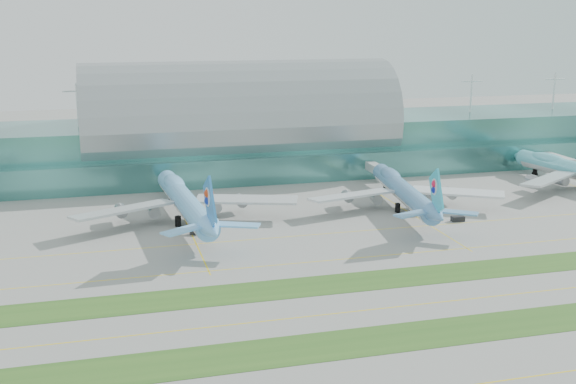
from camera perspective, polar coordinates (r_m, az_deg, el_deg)
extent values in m
plane|color=gray|center=(165.82, 4.93, -7.40)|extent=(700.00, 700.00, 0.00)
cube|color=#3D7A75|center=(284.74, -3.89, 3.66)|extent=(340.00, 42.00, 20.00)
cube|color=#3D7A75|center=(262.60, -2.86, 1.71)|extent=(340.00, 8.00, 10.00)
ellipsoid|color=#9EA5A8|center=(283.17, -3.92, 5.65)|extent=(340.00, 46.20, 16.17)
cylinder|color=white|center=(282.16, -3.95, 7.26)|extent=(0.80, 0.80, 16.00)
cube|color=#B2B7B7|center=(247.31, -9.36, 0.90)|extent=(3.50, 22.00, 3.00)
cylinder|color=black|center=(238.42, -9.09, -0.43)|extent=(1.00, 1.00, 4.00)
cube|color=#B2B7B7|center=(264.80, 7.00, 1.83)|extent=(3.50, 22.00, 3.00)
cylinder|color=black|center=(256.52, 7.80, 0.62)|extent=(1.00, 1.00, 4.00)
cube|color=#B2B7B7|center=(300.54, 20.42, 2.49)|extent=(3.50, 22.00, 3.00)
cylinder|color=black|center=(293.27, 21.47, 1.43)|extent=(1.00, 1.00, 4.00)
cube|color=#2D591E|center=(141.92, 8.81, -11.28)|extent=(420.00, 12.00, 0.08)
cube|color=#2D591E|center=(167.56, 4.70, -7.15)|extent=(420.00, 12.00, 0.08)
cube|color=yellow|center=(153.70, 6.71, -9.20)|extent=(420.00, 0.35, 0.01)
cube|color=yellow|center=(181.80, 3.01, -5.44)|extent=(420.00, 0.35, 0.01)
cube|color=yellow|center=(201.79, 1.10, -3.46)|extent=(420.00, 0.35, 0.01)
cylinder|color=#71BDFA|center=(215.71, -8.13, -0.75)|extent=(10.73, 63.40, 6.31)
ellipsoid|color=#71BDFA|center=(232.22, -8.97, 0.70)|extent=(7.33, 19.56, 4.50)
cone|color=#71BDFA|center=(248.31, -9.63, 1.11)|extent=(6.65, 5.52, 6.31)
cone|color=#71BDFA|center=(181.75, -5.99, -3.04)|extent=(6.62, 9.56, 6.00)
cube|color=silver|center=(211.38, -12.90, -1.38)|extent=(30.80, 20.29, 1.24)
cylinder|color=#92959A|center=(217.68, -11.83, -1.47)|extent=(3.85, 5.83, 3.46)
cube|color=silver|center=(217.90, -3.29, -0.60)|extent=(31.41, 16.71, 1.24)
cylinder|color=#92959A|center=(222.45, -4.80, -0.89)|extent=(3.85, 5.83, 3.46)
cube|color=#3184DC|center=(181.93, -6.19, -0.93)|extent=(1.55, 13.39, 14.67)
cylinder|color=silver|center=(182.52, -6.27, -0.39)|extent=(1.26, 4.94, 4.89)
cylinder|color=black|center=(239.76, -9.18, -0.47)|extent=(1.83, 1.83, 3.05)
cylinder|color=black|center=(212.54, -8.68, -2.30)|extent=(1.83, 1.83, 3.05)
cylinder|color=black|center=(213.64, -7.07, -2.16)|extent=(1.83, 1.83, 3.05)
cylinder|color=#5A92C7|center=(230.93, 9.13, 0.07)|extent=(13.99, 59.11, 5.89)
ellipsoid|color=#5A92C7|center=(246.04, 8.10, 1.34)|extent=(8.02, 18.50, 4.19)
cone|color=#5A92C7|center=(260.78, 7.23, 1.71)|extent=(6.49, 5.52, 5.89)
cone|color=#5A92C7|center=(199.97, 11.73, -1.85)|extent=(6.72, 9.24, 5.59)
cube|color=silver|center=(225.16, 5.07, -0.26)|extent=(29.37, 13.84, 1.16)
cylinder|color=gray|center=(231.39, 5.84, -0.40)|extent=(3.92, 5.62, 3.23)
cube|color=silver|center=(234.53, 13.27, -0.01)|extent=(28.25, 20.42, 1.16)
cylinder|color=gray|center=(238.27, 11.86, -0.21)|extent=(3.92, 5.62, 3.23)
cube|color=#33C1E3|center=(200.22, 11.64, -0.05)|extent=(2.30, 12.44, 13.69)
cylinder|color=silver|center=(200.77, 11.58, 0.41)|extent=(1.48, 4.63, 4.56)
cylinder|color=black|center=(252.91, 7.71, 0.30)|extent=(1.71, 1.71, 2.85)
cylinder|color=black|center=(227.70, 8.66, -1.24)|extent=(1.71, 1.71, 2.85)
cylinder|color=black|center=(229.27, 10.03, -1.19)|extent=(1.71, 1.71, 2.85)
ellipsoid|color=#61C5D5|center=(286.72, 19.86, 2.47)|extent=(8.90, 19.29, 4.35)
cone|color=#61C5D5|center=(298.23, 17.72, 2.72)|extent=(6.86, 5.90, 6.11)
cube|color=silver|center=(261.58, 19.94, 0.98)|extent=(29.02, 21.91, 1.20)
cylinder|color=gray|center=(268.76, 19.79, 0.86)|extent=(4.23, 5.91, 3.35)
cylinder|color=black|center=(292.18, 18.93, 1.50)|extent=(1.77, 1.77, 2.96)
cube|color=black|center=(204.28, -7.33, -3.15)|extent=(3.33, 2.48, 1.40)
cube|color=black|center=(214.51, -7.16, -2.33)|extent=(3.57, 2.50, 1.36)
cube|color=#C08A0B|center=(225.25, 10.28, -1.67)|extent=(3.57, 2.73, 1.36)
cube|color=black|center=(221.32, 13.27, -2.07)|extent=(3.98, 2.09, 1.55)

